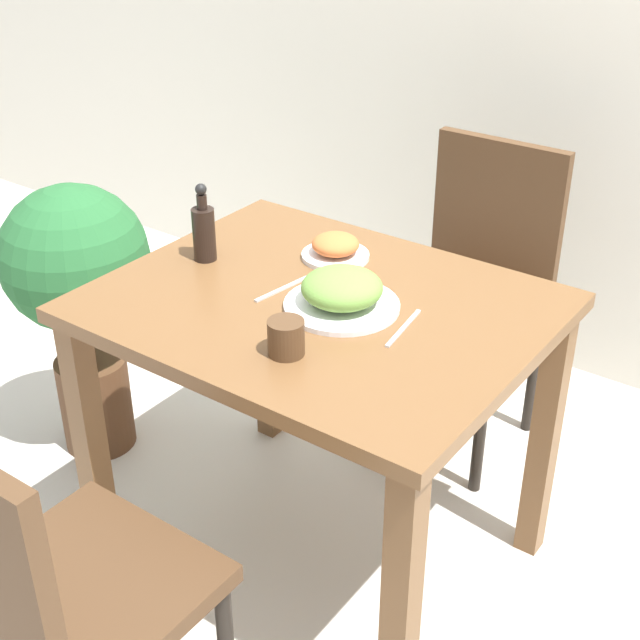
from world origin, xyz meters
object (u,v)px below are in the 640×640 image
chair_far (474,280)px  drink_cup (286,338)px  potted_plant_left (78,282)px  chair_near (43,592)px  sauce_bottle (204,231)px  side_plate (335,248)px  food_plate (343,291)px

chair_far → drink_cup: chair_far is taller
chair_far → potted_plant_left: size_ratio=1.08×
chair_near → drink_cup: size_ratio=12.05×
drink_cup → sauce_bottle: (-0.43, 0.23, 0.04)m
chair_near → potted_plant_left: bearing=-44.3°
chair_far → sauce_bottle: size_ratio=4.67×
side_plate → sauce_bottle: sauce_bottle is taller
chair_far → sauce_bottle: bearing=-118.4°
chair_near → potted_plant_left: 1.13m
drink_cup → potted_plant_left: potted_plant_left is taller
chair_near → sauce_bottle: 0.93m
food_plate → sauce_bottle: size_ratio=1.32×
drink_cup → chair_far: bearing=92.5°
sauce_bottle → side_plate: bearing=36.8°
chair_far → food_plate: (0.02, -0.72, 0.28)m
side_plate → drink_cup: bearing=-67.6°
sauce_bottle → potted_plant_left: (-0.48, -0.02, -0.28)m
side_plate → drink_cup: (0.17, -0.42, 0.01)m
side_plate → sauce_bottle: 0.32m
side_plate → potted_plant_left: 0.80m
chair_near → drink_cup: (0.10, 0.58, 0.28)m
drink_cup → food_plate: bearing=94.4°
chair_far → food_plate: bearing=-88.1°
drink_cup → potted_plant_left: size_ratio=0.09×
potted_plant_left → sauce_bottle: bearing=2.3°
chair_near → food_plate: size_ratio=3.54×
side_plate → potted_plant_left: bearing=-164.1°
potted_plant_left → side_plate: bearing=15.9°
drink_cup → potted_plant_left: (-0.91, 0.21, -0.24)m
side_plate → chair_near: bearing=-85.8°
chair_near → food_plate: chair_near is taller
food_plate → drink_cup: bearing=-85.6°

